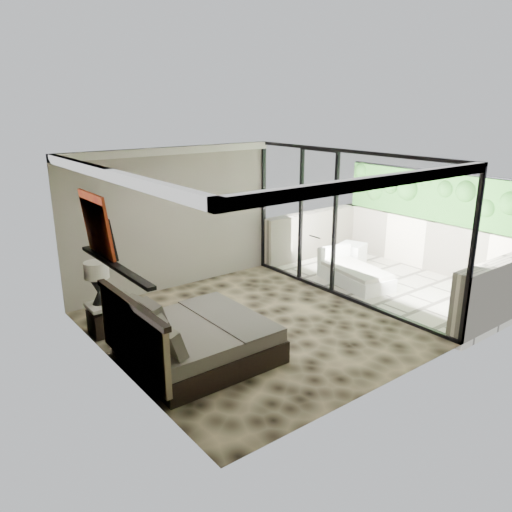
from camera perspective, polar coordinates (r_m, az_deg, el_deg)
floor at (r=8.40m, az=-0.72°, el=-8.20°), size 5.00×5.00×0.00m
ceiling at (r=7.64m, az=-0.79°, el=11.08°), size 4.50×5.00×0.02m
back_wall at (r=9.95m, az=-9.42°, el=4.15°), size 4.50×0.02×2.80m
left_wall at (r=6.86m, az=-15.89°, el=-2.18°), size 0.02×5.00×2.80m
glass_wall at (r=9.38m, az=10.32°, el=3.32°), size 0.08×5.00×2.80m
terrace_slab at (r=10.92m, az=15.24°, el=-3.06°), size 3.00×5.00×0.12m
parapet_far at (r=11.81m, az=19.47°, el=1.17°), size 0.30×5.00×1.10m
foliage_hedge at (r=11.57m, az=20.01°, el=6.42°), size 0.36×4.60×1.10m
picture_ledge at (r=6.94m, az=-15.81°, el=-1.09°), size 0.12×2.20×0.05m
bed at (r=7.33m, az=-7.36°, el=-9.48°), size 2.00×1.93×1.10m
nightstand at (r=8.48m, az=-17.00°, el=-7.05°), size 0.58×0.58×0.46m
table_lamp at (r=8.23m, az=-17.71°, el=-2.34°), size 0.38×0.38×0.70m
abstract_canvas at (r=7.28m, az=-17.77°, el=3.46°), size 0.13×0.90×0.90m
framed_print at (r=7.17m, az=-16.75°, el=2.11°), size 0.11×0.50×0.60m
ottoman at (r=11.60m, az=10.87°, el=0.11°), size 0.67×0.67×0.53m
lounger at (r=10.54m, az=11.11°, el=-2.03°), size 1.06×1.72×0.63m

